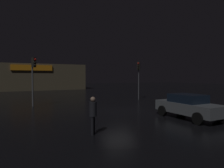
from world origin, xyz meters
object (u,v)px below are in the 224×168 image
pedestrian (93,112)px  traffic_signal_main (33,72)px  store_building (30,77)px  traffic_signal_opposite (139,71)px  car_near (188,106)px

pedestrian → traffic_signal_main: bearing=98.1°
store_building → traffic_signal_main: 25.65m
traffic_signal_opposite → car_near: bearing=-107.6°
store_building → traffic_signal_opposite: store_building is taller
store_building → car_near: bearing=-79.7°
traffic_signal_main → traffic_signal_opposite: traffic_signal_opposite is taller
store_building → pedestrian: size_ratio=11.88×
traffic_signal_opposite → pedestrian: traffic_signal_opposite is taller
traffic_signal_opposite → pedestrian: bearing=-132.8°
traffic_signal_opposite → car_near: traffic_signal_opposite is taller
car_near → traffic_signal_opposite: bearing=72.4°
store_building → traffic_signal_opposite: bearing=-68.9°
car_near → store_building: bearing=100.3°
traffic_signal_opposite → car_near: (-3.28, -10.35, -2.53)m
store_building → car_near: 36.23m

